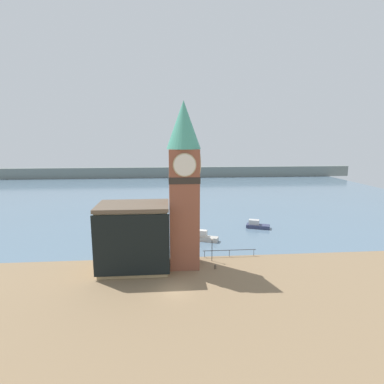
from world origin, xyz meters
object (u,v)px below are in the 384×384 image
Objects in this scene: clock_tower at (184,181)px; mooring_bollard_near at (215,266)px; boat_near at (205,237)px; lamp_post at (212,245)px; pier_building at (134,237)px; boat_far at (257,225)px.

clock_tower is 33.33× the size of mooring_bollard_near.
boat_near is 9.44m from lamp_post.
pier_building is 16.48m from boat_near.
pier_building is 14.09× the size of mooring_bollard_near.
boat_far is (16.25, 17.45, -11.92)m from clock_tower.
clock_tower is 5.00× the size of boat_near.
mooring_bollard_near is 0.20× the size of lamp_post.
boat_far is (23.39, 18.21, -4.16)m from pier_building.
boat_far is at bearing 53.81° from lamp_post.
boat_near reaches higher than boat_far.
pier_building is at bearing -173.95° from clock_tower.
clock_tower reaches higher than mooring_bollard_near.
mooring_bollard_near is at bearing -4.80° from pier_building.
lamp_post is (-0.05, 2.84, 2.18)m from mooring_bollard_near.
clock_tower is at bearing -90.41° from boat_near.
boat_near is (4.31, 10.37, -11.82)m from clock_tower.
boat_near is 1.30× the size of lamp_post.
clock_tower is at bearing -111.57° from boat_far.
clock_tower is 10.57m from pier_building.
clock_tower is at bearing -165.41° from lamp_post.
lamp_post is at bearing 14.59° from clock_tower.
mooring_bollard_near is 3.58m from lamp_post.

